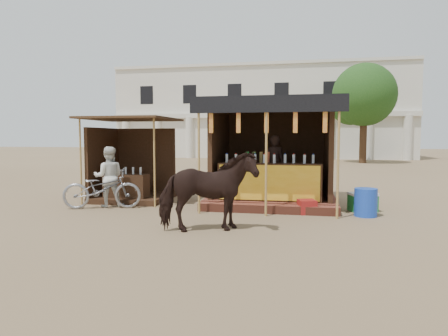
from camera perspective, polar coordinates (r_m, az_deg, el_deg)
ground at (r=8.05m, az=-2.23°, el=-8.70°), size 120.00×120.00×0.00m
main_stall at (r=11.04m, az=6.88°, el=0.22°), size 3.60×3.61×2.78m
secondary_stall at (r=11.99m, az=-13.46°, el=-0.37°), size 2.40×2.40×2.38m
cow at (r=7.68m, az=-2.36°, el=-3.38°), size 2.04×1.46×1.57m
motorbike at (r=10.68m, az=-17.03°, el=-2.84°), size 2.07×1.26×1.03m
bystander at (r=10.89m, az=-16.15°, el=-1.21°), size 0.94×0.84×1.58m
blue_barrel at (r=9.81m, az=19.58°, el=-4.65°), size 0.62×0.62×0.65m
red_crate at (r=9.77m, az=11.75°, el=-5.46°), size 0.49×0.51×0.33m
cooler at (r=10.45m, az=19.21°, el=-4.60°), size 0.74×0.61×0.46m
background_building at (r=37.82m, az=5.41°, el=7.66°), size 26.00×7.45×8.18m
tree at (r=30.16m, az=18.99°, el=9.51°), size 4.50×4.40×7.00m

